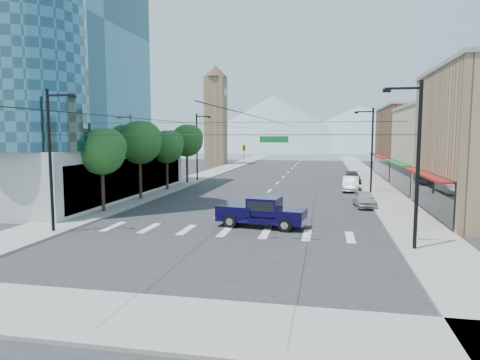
{
  "coord_description": "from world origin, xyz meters",
  "views": [
    {
      "loc": [
        6.04,
        -24.75,
        6.2
      ],
      "look_at": [
        0.1,
        4.87,
        3.0
      ],
      "focal_mm": 32.0,
      "sensor_mm": 36.0,
      "label": 1
    }
  ],
  "objects_px": {
    "pickup_truck": "(261,211)",
    "parked_car_near": "(365,199)",
    "pedestrian": "(274,214)",
    "parked_car_far": "(352,178)",
    "parked_car_mid": "(351,184)"
  },
  "relations": [
    {
      "from": "pickup_truck",
      "to": "parked_car_mid",
      "type": "bearing_deg",
      "value": 79.1
    },
    {
      "from": "parked_car_mid",
      "to": "pickup_truck",
      "type": "bearing_deg",
      "value": -104.72
    },
    {
      "from": "pedestrian",
      "to": "parked_car_mid",
      "type": "relative_size",
      "value": 0.38
    },
    {
      "from": "parked_car_near",
      "to": "parked_car_far",
      "type": "height_order",
      "value": "parked_car_far"
    },
    {
      "from": "pickup_truck",
      "to": "parked_car_near",
      "type": "relative_size",
      "value": 1.54
    },
    {
      "from": "pickup_truck",
      "to": "parked_car_near",
      "type": "bearing_deg",
      "value": 59.79
    },
    {
      "from": "pickup_truck",
      "to": "parked_car_far",
      "type": "bearing_deg",
      "value": 82.77
    },
    {
      "from": "pickup_truck",
      "to": "pedestrian",
      "type": "relative_size",
      "value": 3.39
    },
    {
      "from": "pickup_truck",
      "to": "parked_car_mid",
      "type": "height_order",
      "value": "pickup_truck"
    },
    {
      "from": "pickup_truck",
      "to": "parked_car_mid",
      "type": "xyz_separation_m",
      "value": [
        6.99,
        20.31,
        -0.25
      ]
    },
    {
      "from": "pickup_truck",
      "to": "parked_car_near",
      "type": "distance_m",
      "value": 12.2
    },
    {
      "from": "pedestrian",
      "to": "parked_car_far",
      "type": "relative_size",
      "value": 0.36
    },
    {
      "from": "pickup_truck",
      "to": "pedestrian",
      "type": "height_order",
      "value": "pickup_truck"
    },
    {
      "from": "pickup_truck",
      "to": "pedestrian",
      "type": "distance_m",
      "value": 0.87
    },
    {
      "from": "parked_car_near",
      "to": "pickup_truck",
      "type": "bearing_deg",
      "value": -133.32
    }
  ]
}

